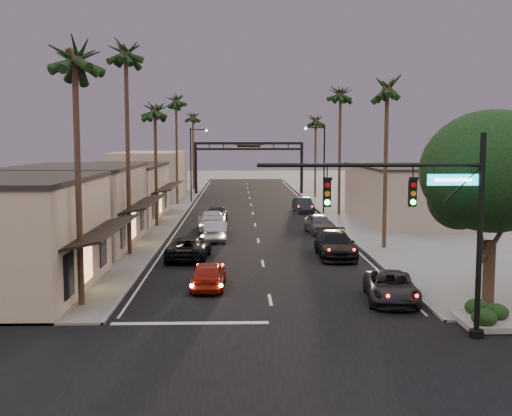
{
  "coord_description": "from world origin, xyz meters",
  "views": [
    {
      "loc": [
        -1.49,
        -19.61,
        7.51
      ],
      "look_at": [
        -0.17,
        27.77,
        2.5
      ],
      "focal_mm": 45.0,
      "sensor_mm": 36.0,
      "label": 1
    }
  ],
  "objects": [
    {
      "name": "oncoming_silver",
      "position": [
        -3.33,
        28.1,
        0.77
      ],
      "size": [
        2.03,
        4.78,
        1.54
      ],
      "primitive_type": "imported",
      "rotation": [
        0.0,
        0.0,
        3.23
      ],
      "color": "#96979B",
      "rests_on": "ground"
    },
    {
      "name": "traffic_signal",
      "position": [
        5.69,
        4.0,
        5.08
      ],
      "size": [
        8.51,
        0.22,
        7.8
      ],
      "color": "black",
      "rests_on": "ground"
    },
    {
      "name": "streetlight_left",
      "position": [
        -6.92,
        58.0,
        5.33
      ],
      "size": [
        2.13,
        0.3,
        9.0
      ],
      "color": "black",
      "rests_on": "ground"
    },
    {
      "name": "palm_rc",
      "position": [
        8.6,
        64.0,
        10.47
      ],
      "size": [
        3.2,
        3.2,
        12.2
      ],
      "color": "#38281C",
      "rests_on": "ground"
    },
    {
      "name": "storefront_near",
      "position": [
        -13.0,
        12.0,
        2.75
      ],
      "size": [
        8.0,
        12.0,
        5.5
      ],
      "primitive_type": "cube",
      "color": "tan",
      "rests_on": "ground"
    },
    {
      "name": "curbside_black",
      "position": [
        4.74,
        20.89,
        0.83
      ],
      "size": [
        2.42,
        5.76,
        1.66
      ],
      "primitive_type": "imported",
      "rotation": [
        0.0,
        0.0,
        -0.02
      ],
      "color": "black",
      "rests_on": "ground"
    },
    {
      "name": "oncoming_dgrey",
      "position": [
        -3.47,
        40.06,
        0.76
      ],
      "size": [
        1.92,
        4.5,
        1.52
      ],
      "primitive_type": "imported",
      "rotation": [
        0.0,
        0.0,
        3.11
      ],
      "color": "black",
      "rests_on": "ground"
    },
    {
      "name": "palm_lb",
      "position": [
        -8.6,
        22.0,
        13.39
      ],
      "size": [
        3.2,
        3.2,
        15.2
      ],
      "color": "#38281C",
      "rests_on": "ground"
    },
    {
      "name": "cross_street",
      "position": [
        0.0,
        0.0,
        0.0
      ],
      "size": [
        80.0,
        12.0,
        0.02
      ],
      "primitive_type": "cube",
      "color": "black",
      "rests_on": "ground"
    },
    {
      "name": "palm_rb",
      "position": [
        8.6,
        44.0,
        12.42
      ],
      "size": [
        3.2,
        3.2,
        14.2
      ],
      "color": "#38281C",
      "rests_on": "ground"
    },
    {
      "name": "curbside_grey",
      "position": [
        5.03,
        31.4,
        0.8
      ],
      "size": [
        2.38,
        4.87,
        1.6
      ],
      "primitive_type": "imported",
      "rotation": [
        0.0,
        0.0,
        0.11
      ],
      "color": "#434247",
      "rests_on": "ground"
    },
    {
      "name": "oncoming_pickup",
      "position": [
        -4.63,
        20.52,
        0.74
      ],
      "size": [
        2.76,
        5.45,
        1.48
      ],
      "primitive_type": "imported",
      "rotation": [
        0.0,
        0.0,
        3.08
      ],
      "color": "black",
      "rests_on": "ground"
    },
    {
      "name": "palm_far",
      "position": [
        -8.3,
        78.0,
        11.44
      ],
      "size": [
        3.2,
        3.2,
        13.2
      ],
      "color": "#38281C",
      "rests_on": "ground"
    },
    {
      "name": "road",
      "position": [
        0.0,
        45.0,
        0.0
      ],
      "size": [
        14.0,
        120.0,
        0.02
      ],
      "primitive_type": "cube",
      "color": "black",
      "rests_on": "ground"
    },
    {
      "name": "curbside_near",
      "position": [
        5.64,
        9.57,
        0.69
      ],
      "size": [
        2.83,
        5.18,
        1.38
      ],
      "primitive_type": "imported",
      "rotation": [
        0.0,
        0.0,
        -0.11
      ],
      "color": "black",
      "rests_on": "ground"
    },
    {
      "name": "storefront_dist",
      "position": [
        -13.0,
        65.0,
        3.0
      ],
      "size": [
        8.0,
        20.0,
        6.0
      ],
      "primitive_type": "cube",
      "color": "#A39283",
      "rests_on": "ground"
    },
    {
      "name": "palm_lc",
      "position": [
        -8.6,
        36.0,
        10.47
      ],
      "size": [
        3.2,
        3.2,
        12.2
      ],
      "color": "#38281C",
      "rests_on": "ground"
    },
    {
      "name": "oncoming_red",
      "position": [
        -3.02,
        12.41,
        0.72
      ],
      "size": [
        1.8,
        4.25,
        1.43
      ],
      "primitive_type": "imported",
      "rotation": [
        0.0,
        0.0,
        3.12
      ],
      "color": "maroon",
      "rests_on": "ground"
    },
    {
      "name": "palm_la",
      "position": [
        -8.6,
        9.0,
        11.44
      ],
      "size": [
        3.2,
        3.2,
        13.2
      ],
      "color": "#38281C",
      "rests_on": "ground"
    },
    {
      "name": "building_right",
      "position": [
        14.0,
        40.0,
        2.5
      ],
      "size": [
        8.0,
        18.0,
        5.0
      ],
      "primitive_type": "cube",
      "color": "#A39283",
      "rests_on": "ground"
    },
    {
      "name": "sidewalk_right",
      "position": [
        9.5,
        52.0,
        0.06
      ],
      "size": [
        5.0,
        92.0,
        0.12
      ],
      "primitive_type": "cube",
      "color": "slate",
      "rests_on": "ground"
    },
    {
      "name": "sidewalk_left",
      "position": [
        -9.5,
        52.0,
        0.06
      ],
      "size": [
        5.0,
        92.0,
        0.12
      ],
      "primitive_type": "cube",
      "color": "slate",
      "rests_on": "ground"
    },
    {
      "name": "storefront_far",
      "position": [
        -13.0,
        42.0,
        2.5
      ],
      "size": [
        8.0,
        16.0,
        5.0
      ],
      "primitive_type": "cube",
      "color": "tan",
      "rests_on": "ground"
    },
    {
      "name": "ground",
      "position": [
        0.0,
        40.0,
        0.0
      ],
      "size": [
        200.0,
        200.0,
        0.0
      ],
      "primitive_type": "plane",
      "color": "slate",
      "rests_on": "ground"
    },
    {
      "name": "palm_ld",
      "position": [
        -8.6,
        55.0,
        12.42
      ],
      "size": [
        3.2,
        3.2,
        14.2
      ],
      "color": "#38281C",
      "rests_on": "ground"
    },
    {
      "name": "curbside_far",
      "position": [
        5.29,
        46.92,
        0.76
      ],
      "size": [
        2.01,
        4.76,
        1.53
      ],
      "primitive_type": "imported",
      "rotation": [
        0.0,
        0.0,
        0.09
      ],
      "color": "black",
      "rests_on": "ground"
    },
    {
      "name": "palm_ra",
      "position": [
        8.6,
        24.0,
        11.44
      ],
      "size": [
        3.2,
        3.2,
        13.2
      ],
      "color": "#38281C",
      "rests_on": "ground"
    },
    {
      "name": "planter",
      "position": [
        8.6,
        5.5,
        0.0
      ],
      "size": [
        2.2,
        2.6,
        0.24
      ],
      "primitive_type": "cube",
      "color": "gray",
      "rests_on": "ground"
    },
    {
      "name": "corner_tree",
      "position": [
        9.48,
        7.45,
        5.98
      ],
      "size": [
        6.2,
        6.2,
        8.8
      ],
      "color": "#38281C",
      "rests_on": "ground"
    },
    {
      "name": "storefront_mid",
      "position": [
        -13.0,
        26.0,
        2.75
      ],
      "size": [
        8.0,
        14.0,
        5.5
      ],
      "primitive_type": "cube",
      "color": "#A39283",
      "rests_on": "ground"
    },
    {
      "name": "arch",
      "position": [
        0.0,
        70.0,
        5.53
      ],
      "size": [
        15.2,
        0.4,
        7.27
      ],
      "color": "black",
      "rests_on": "ground"
    },
    {
      "name": "oncoming_white",
      "position": [
        -3.68,
        33.6,
        0.84
      ],
      "size": [
        2.74,
        5.96,
        1.69
      ],
      "primitive_type": "imported",
      "rotation": [
        0.0,
        0.0,
        3.21
      ],
      "color": "#B6B6B6",
      "rests_on": "ground"
    },
    {
      "name": "streetlight_right",
      "position": [
        6.92,
        45.0,
        5.33
      ],
      "size": [
        2.13,
        0.3,
        9.0
      ],
      "color": "black",
      "rests_on": "ground"
    }
  ]
}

